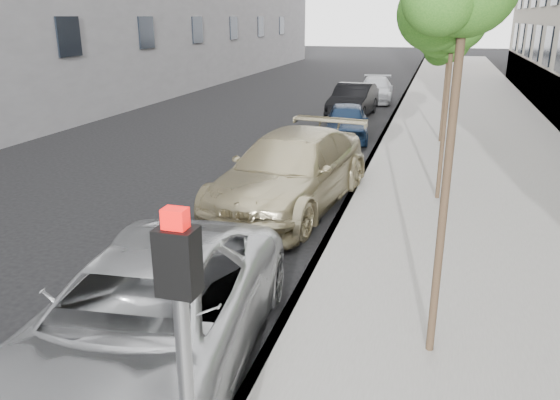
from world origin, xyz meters
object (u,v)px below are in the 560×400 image
at_px(tree_mid, 456,19).
at_px(sedan_black, 353,101).
at_px(sedan_rear, 375,89).
at_px(tree_far, 450,41).
at_px(sedan_blue, 346,122).
at_px(signal_pole, 186,378).
at_px(minivan, 147,320).
at_px(suv, 291,171).

xyz_separation_m(tree_mid, sedan_black, (-3.82, 11.23, -3.47)).
bearing_deg(sedan_rear, tree_far, -74.27).
relative_size(sedan_blue, sedan_rear, 0.89).
bearing_deg(sedan_black, signal_pole, -80.86).
xyz_separation_m(minivan, suv, (0.00, 6.65, 0.08)).
height_order(tree_mid, tree_far, tree_mid).
bearing_deg(tree_mid, suv, -160.55).
distance_m(signal_pole, sedan_blue, 16.94).
xyz_separation_m(tree_far, signal_pole, (-1.58, -16.75, -1.41)).
distance_m(minivan, sedan_blue, 14.36).
relative_size(suv, sedan_black, 1.34).
xyz_separation_m(sedan_blue, sedan_rear, (-0.11, 9.73, -0.03)).
relative_size(minivan, sedan_rear, 1.30).
height_order(sedan_blue, sedan_black, sedan_black).
bearing_deg(sedan_black, tree_mid, -68.02).
height_order(tree_mid, sedan_black, tree_mid).
bearing_deg(tree_far, sedan_black, 128.92).
relative_size(signal_pole, sedan_black, 0.70).
bearing_deg(suv, sedan_black, 99.86).
xyz_separation_m(signal_pole, sedan_blue, (-1.74, 16.79, -1.41)).
bearing_deg(sedan_blue, suv, -98.71).
relative_size(minivan, sedan_blue, 1.47).
bearing_deg(tree_far, minivan, -103.08).
bearing_deg(signal_pole, sedan_rear, 94.34).
height_order(minivan, sedan_rear, minivan).
distance_m(tree_far, minivan, 14.95).
distance_m(minivan, suv, 6.65).
bearing_deg(minivan, sedan_black, 85.12).
bearing_deg(tree_mid, signal_pole, -98.79).
relative_size(suv, sedan_rear, 1.37).
bearing_deg(suv, sedan_rear, 97.95).
relative_size(tree_mid, signal_pole, 1.61).
xyz_separation_m(tree_far, sedan_blue, (-3.33, 0.04, -2.82)).
distance_m(sedan_blue, sedan_rear, 9.73).
xyz_separation_m(tree_mid, minivan, (-3.33, -7.82, -3.42)).
relative_size(signal_pole, sedan_rear, 0.71).
relative_size(signal_pole, minivan, 0.55).
height_order(signal_pole, suv, signal_pole).
relative_size(signal_pole, sedan_blue, 0.81).
bearing_deg(sedan_rear, signal_pole, -89.66).
bearing_deg(minivan, sedan_rear, 83.91).
distance_m(tree_mid, sedan_rear, 17.00).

